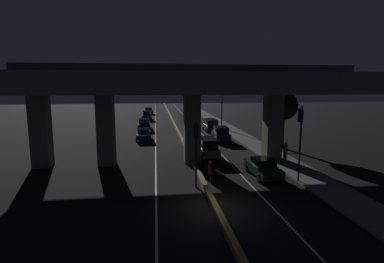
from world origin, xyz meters
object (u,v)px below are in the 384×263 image
(car_dark_blue_third, at_px, (221,134))
(car_dark_blue_lead_oncoming, at_px, (144,134))
(car_grey_third_oncoming, at_px, (147,115))
(pedestrian_on_sidewalk, at_px, (285,152))
(motorcycle_red_filtering_near, at_px, (210,172))
(car_dark_blue_second_oncoming, at_px, (144,124))
(car_white_fourth_oncoming, at_px, (149,111))
(car_dark_green_lead, at_px, (263,167))
(street_lamp, at_px, (220,101))
(car_grey_second, at_px, (208,147))
(traffic_light_left_of_median, at_px, (196,143))
(car_dark_red_fourth, at_px, (211,125))
(traffic_light_right_of_median, at_px, (300,131))

(car_dark_blue_third, relative_size, car_dark_blue_lead_oncoming, 1.01)
(car_grey_third_oncoming, height_order, pedestrian_on_sidewalk, pedestrian_on_sidewalk)
(car_dark_blue_third, bearing_deg, motorcycle_red_filtering_near, 167.29)
(car_dark_blue_second_oncoming, xyz_separation_m, car_white_fourth_oncoming, (0.21, 25.60, -0.11))
(car_dark_green_lead, xyz_separation_m, car_dark_blue_lead_oncoming, (-9.77, 16.88, 0.04))
(car_dark_green_lead, bearing_deg, car_grey_third_oncoming, 12.95)
(car_dark_green_lead, height_order, pedestrian_on_sidewalk, pedestrian_on_sidewalk)
(car_dark_blue_second_oncoming, relative_size, pedestrian_on_sidewalk, 2.75)
(street_lamp, height_order, motorcycle_red_filtering_near, street_lamp)
(car_grey_second, relative_size, car_white_fourth_oncoming, 1.01)
(street_lamp, bearing_deg, traffic_light_left_of_median, -105.73)
(traffic_light_left_of_median, bearing_deg, car_dark_green_lead, 17.73)
(car_grey_second, xyz_separation_m, car_dark_blue_second_oncoming, (-6.89, 19.81, -0.10))
(car_grey_second, bearing_deg, car_dark_red_fourth, -10.94)
(street_lamp, bearing_deg, motorcycle_red_filtering_near, -103.85)
(car_dark_red_fourth, xyz_separation_m, car_grey_third_oncoming, (-10.15, 17.04, -0.01))
(car_dark_blue_lead_oncoming, height_order, motorcycle_red_filtering_near, motorcycle_red_filtering_near)
(traffic_light_left_of_median, distance_m, car_dark_blue_third, 17.65)
(car_dark_blue_third, relative_size, car_dark_red_fourth, 0.98)
(street_lamp, xyz_separation_m, car_dark_green_lead, (-1.96, -24.69, -3.77))
(traffic_light_right_of_median, height_order, street_lamp, street_lamp)
(car_dark_blue_lead_oncoming, relative_size, car_white_fourth_oncoming, 1.04)
(car_dark_blue_third, xyz_separation_m, car_white_fourth_oncoming, (-9.81, 37.16, -0.16))
(car_dark_blue_lead_oncoming, xyz_separation_m, pedestrian_on_sidewalk, (13.25, -13.17, 0.26))
(traffic_light_right_of_median, distance_m, pedestrian_on_sidewalk, 6.31)
(car_dark_blue_third, distance_m, car_grey_third_oncoming, 27.21)
(car_grey_second, relative_size, car_dark_blue_second_oncoming, 0.87)
(car_dark_green_lead, height_order, car_dark_blue_third, car_dark_blue_third)
(car_white_fourth_oncoming, bearing_deg, traffic_light_left_of_median, 6.19)
(car_grey_third_oncoming, bearing_deg, pedestrian_on_sidewalk, 21.30)
(traffic_light_right_of_median, relative_size, car_dark_green_lead, 1.25)
(traffic_light_left_of_median, bearing_deg, car_grey_second, 74.49)
(car_dark_blue_third, height_order, car_dark_blue_second_oncoming, car_dark_blue_third)
(street_lamp, xyz_separation_m, car_dark_blue_second_oncoming, (-12.01, 1.76, -3.61))
(car_dark_blue_lead_oncoming, distance_m, motorcycle_red_filtering_near, 18.24)
(car_dark_blue_second_oncoming, bearing_deg, car_grey_second, 18.14)
(car_dark_red_fourth, distance_m, car_dark_blue_lead_oncoming, 11.81)
(car_dark_red_fourth, height_order, motorcycle_red_filtering_near, car_dark_red_fourth)
(traffic_light_left_of_median, distance_m, car_dark_blue_second_oncoming, 28.66)
(pedestrian_on_sidewalk, bearing_deg, street_lamp, 94.14)
(car_grey_third_oncoming, relative_size, pedestrian_on_sidewalk, 2.50)
(car_dark_blue_third, xyz_separation_m, car_dark_blue_second_oncoming, (-10.02, 11.56, -0.05))
(traffic_light_left_of_median, xyz_separation_m, motorcycle_red_filtering_near, (1.24, 1.25, -2.47))
(pedestrian_on_sidewalk, bearing_deg, car_white_fourth_oncoming, 105.40)
(car_dark_red_fourth, bearing_deg, car_dark_blue_third, 177.30)
(traffic_light_left_of_median, xyz_separation_m, traffic_light_right_of_median, (7.49, -0.01, 0.68))
(traffic_light_left_of_median, relative_size, car_white_fourth_oncoming, 1.10)
(traffic_light_right_of_median, distance_m, car_white_fourth_oncoming, 55.18)
(car_dark_red_fourth, bearing_deg, street_lamp, -50.67)
(traffic_light_left_of_median, xyz_separation_m, car_dark_blue_third, (5.46, 16.65, -2.18))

